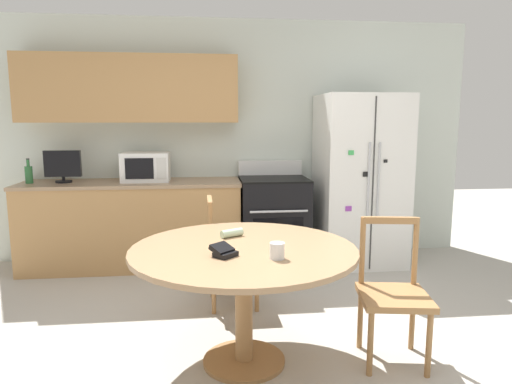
{
  "coord_description": "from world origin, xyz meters",
  "views": [
    {
      "loc": [
        -0.33,
        -2.46,
        1.52
      ],
      "look_at": [
        0.07,
        1.15,
        0.95
      ],
      "focal_mm": 32.0,
      "sensor_mm": 36.0,
      "label": 1
    }
  ],
  "objects_px": {
    "counter_bottle": "(29,174)",
    "candle_glass": "(277,252)",
    "oven_range": "(274,220)",
    "dining_chair_far": "(230,254)",
    "refrigerator": "(360,180)",
    "wallet": "(224,251)",
    "countertop_tv": "(63,165)",
    "microwave": "(146,167)",
    "dining_chair_right": "(393,295)"
  },
  "relations": [
    {
      "from": "countertop_tv",
      "to": "wallet",
      "type": "xyz_separation_m",
      "value": [
        1.53,
        -2.24,
        -0.29
      ]
    },
    {
      "from": "oven_range",
      "to": "dining_chair_right",
      "type": "height_order",
      "value": "oven_range"
    },
    {
      "from": "microwave",
      "to": "countertop_tv",
      "type": "height_order",
      "value": "countertop_tv"
    },
    {
      "from": "dining_chair_right",
      "to": "dining_chair_far",
      "type": "xyz_separation_m",
      "value": [
        -0.98,
        1.0,
        0.0
      ]
    },
    {
      "from": "wallet",
      "to": "candle_glass",
      "type": "bearing_deg",
      "value": -15.55
    },
    {
      "from": "dining_chair_right",
      "to": "oven_range",
      "type": "bearing_deg",
      "value": -68.69
    },
    {
      "from": "refrigerator",
      "to": "counter_bottle",
      "type": "bearing_deg",
      "value": 178.82
    },
    {
      "from": "countertop_tv",
      "to": "wallet",
      "type": "distance_m",
      "value": 2.72
    },
    {
      "from": "oven_range",
      "to": "dining_chair_far",
      "type": "xyz_separation_m",
      "value": [
        -0.53,
        -1.1,
        -0.03
      ]
    },
    {
      "from": "countertop_tv",
      "to": "candle_glass",
      "type": "bearing_deg",
      "value": -51.84
    },
    {
      "from": "refrigerator",
      "to": "oven_range",
      "type": "xyz_separation_m",
      "value": [
        -0.92,
        0.07,
        -0.43
      ]
    },
    {
      "from": "oven_range",
      "to": "countertop_tv",
      "type": "xyz_separation_m",
      "value": [
        -2.15,
        0.03,
        0.61
      ]
    },
    {
      "from": "microwave",
      "to": "candle_glass",
      "type": "height_order",
      "value": "microwave"
    },
    {
      "from": "oven_range",
      "to": "candle_glass",
      "type": "relative_size",
      "value": 11.7
    },
    {
      "from": "oven_range",
      "to": "dining_chair_far",
      "type": "height_order",
      "value": "oven_range"
    },
    {
      "from": "countertop_tv",
      "to": "counter_bottle",
      "type": "distance_m",
      "value": 0.33
    },
    {
      "from": "candle_glass",
      "to": "wallet",
      "type": "xyz_separation_m",
      "value": [
        -0.3,
        0.08,
        -0.01
      ]
    },
    {
      "from": "dining_chair_far",
      "to": "wallet",
      "type": "bearing_deg",
      "value": -5.58
    },
    {
      "from": "dining_chair_right",
      "to": "candle_glass",
      "type": "bearing_deg",
      "value": 22.93
    },
    {
      "from": "microwave",
      "to": "refrigerator",
      "type": "bearing_deg",
      "value": -3.05
    },
    {
      "from": "candle_glass",
      "to": "wallet",
      "type": "relative_size",
      "value": 0.53
    },
    {
      "from": "countertop_tv",
      "to": "refrigerator",
      "type": "bearing_deg",
      "value": -1.82
    },
    {
      "from": "countertop_tv",
      "to": "dining_chair_far",
      "type": "distance_m",
      "value": 2.07
    },
    {
      "from": "microwave",
      "to": "dining_chair_far",
      "type": "xyz_separation_m",
      "value": [
        0.8,
        -1.15,
        -0.61
      ]
    },
    {
      "from": "dining_chair_far",
      "to": "candle_glass",
      "type": "xyz_separation_m",
      "value": [
        0.2,
        -1.19,
        0.36
      ]
    },
    {
      "from": "refrigerator",
      "to": "dining_chair_right",
      "type": "relative_size",
      "value": 1.98
    },
    {
      "from": "counter_bottle",
      "to": "dining_chair_right",
      "type": "distance_m",
      "value": 3.64
    },
    {
      "from": "wallet",
      "to": "microwave",
      "type": "bearing_deg",
      "value": 107.39
    },
    {
      "from": "microwave",
      "to": "wallet",
      "type": "relative_size",
      "value": 2.74
    },
    {
      "from": "refrigerator",
      "to": "microwave",
      "type": "xyz_separation_m",
      "value": [
        -2.24,
        0.12,
        0.15
      ]
    },
    {
      "from": "countertop_tv",
      "to": "dining_chair_right",
      "type": "distance_m",
      "value": 3.42
    },
    {
      "from": "refrigerator",
      "to": "microwave",
      "type": "relative_size",
      "value": 3.73
    },
    {
      "from": "candle_glass",
      "to": "wallet",
      "type": "height_order",
      "value": "candle_glass"
    },
    {
      "from": "oven_range",
      "to": "counter_bottle",
      "type": "height_order",
      "value": "counter_bottle"
    },
    {
      "from": "counter_bottle",
      "to": "microwave",
      "type": "bearing_deg",
      "value": 2.5
    },
    {
      "from": "dining_chair_far",
      "to": "candle_glass",
      "type": "relative_size",
      "value": 9.77
    },
    {
      "from": "refrigerator",
      "to": "wallet",
      "type": "height_order",
      "value": "refrigerator"
    },
    {
      "from": "microwave",
      "to": "dining_chair_far",
      "type": "height_order",
      "value": "microwave"
    },
    {
      "from": "dining_chair_right",
      "to": "wallet",
      "type": "xyz_separation_m",
      "value": [
        -1.07,
        -0.11,
        0.35
      ]
    },
    {
      "from": "microwave",
      "to": "wallet",
      "type": "height_order",
      "value": "microwave"
    },
    {
      "from": "counter_bottle",
      "to": "candle_glass",
      "type": "distance_m",
      "value": 3.14
    },
    {
      "from": "refrigerator",
      "to": "oven_range",
      "type": "relative_size",
      "value": 1.66
    },
    {
      "from": "dining_chair_far",
      "to": "counter_bottle",
      "type": "bearing_deg",
      "value": -120.42
    },
    {
      "from": "counter_bottle",
      "to": "dining_chair_far",
      "type": "height_order",
      "value": "counter_bottle"
    },
    {
      "from": "microwave",
      "to": "dining_chair_far",
      "type": "relative_size",
      "value": 0.53
    },
    {
      "from": "dining_chair_far",
      "to": "wallet",
      "type": "height_order",
      "value": "dining_chair_far"
    },
    {
      "from": "oven_range",
      "to": "dining_chair_right",
      "type": "relative_size",
      "value": 1.2
    },
    {
      "from": "microwave",
      "to": "dining_chair_right",
      "type": "distance_m",
      "value": 2.86
    },
    {
      "from": "oven_range",
      "to": "wallet",
      "type": "bearing_deg",
      "value": -105.7
    },
    {
      "from": "countertop_tv",
      "to": "dining_chair_far",
      "type": "height_order",
      "value": "countertop_tv"
    }
  ]
}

